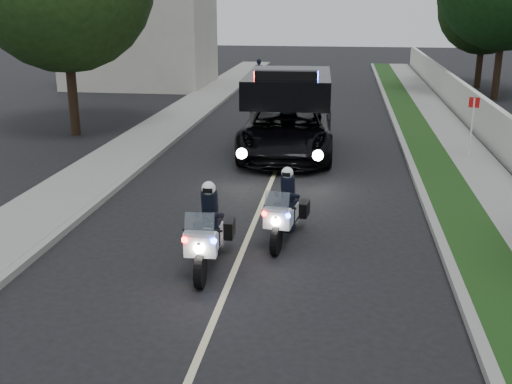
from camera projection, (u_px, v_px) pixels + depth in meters
ground at (223, 297)px, 10.63m from camera, size 120.00×120.00×0.00m
curb_right at (409, 159)px, 19.49m from camera, size 0.20×60.00×0.15m
grass_verge at (431, 160)px, 19.40m from camera, size 1.20×60.00×0.16m
sidewalk_right at (474, 161)px, 19.22m from camera, size 1.40×60.00×0.16m
property_wall at (509, 141)px, 18.88m from camera, size 0.22×60.00×1.50m
curb_left at (161, 151)px, 20.59m from camera, size 0.20×60.00×0.15m
sidewalk_left at (130, 149)px, 20.74m from camera, size 2.00×60.00×0.16m
building_far at (139, 26)px, 35.45m from camera, size 8.00×6.00×7.00m
lane_marking at (281, 157)px, 20.06m from camera, size 0.12×50.00×0.01m
police_moto_left at (209, 267)px, 11.80m from camera, size 0.78×2.03×1.71m
police_moto_right at (285, 240)px, 13.13m from camera, size 0.91×1.96×1.61m
police_suv at (287, 154)px, 20.51m from camera, size 3.20×6.48×3.10m
bicycle at (259, 92)px, 34.20m from camera, size 0.71×1.75×0.90m
cyclist at (259, 92)px, 34.20m from camera, size 0.61×0.42×1.62m
sign_post at (468, 161)px, 19.58m from camera, size 0.42×0.42×2.11m
tree_right_d at (494, 99)px, 31.65m from camera, size 9.02×9.02×11.35m
tree_right_e at (477, 88)px, 35.76m from camera, size 6.54×6.54×8.82m
tree_left_near at (76, 134)px, 23.41m from camera, size 8.47×8.47×10.92m
tree_left_far at (146, 86)px, 36.36m from camera, size 7.45×7.45×10.38m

